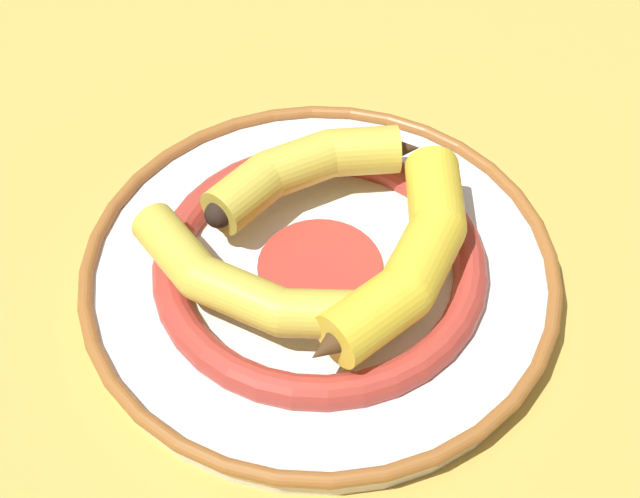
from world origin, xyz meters
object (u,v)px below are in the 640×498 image
object	(u,v)px
banana_c	(242,284)
banana_a	(409,259)
banana_b	(307,167)
decorative_bowl	(320,269)

from	to	relation	value
banana_c	banana_a	bearing A→B (deg)	36.80
banana_b	banana_a	bearing A→B (deg)	100.42
banana_a	decorative_bowl	bearing A→B (deg)	94.36
banana_c	banana_b	bearing A→B (deg)	96.15
decorative_bowl	banana_b	world-z (taller)	banana_b
decorative_bowl	banana_c	distance (m)	0.07
decorative_bowl	banana_a	size ratio (longest dim) A/B	1.83
banana_b	banana_c	world-z (taller)	banana_b
banana_b	banana_c	distance (m)	0.11
decorative_bowl	banana_c	xyz separation A→B (m)	(-0.06, -0.00, 0.03)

